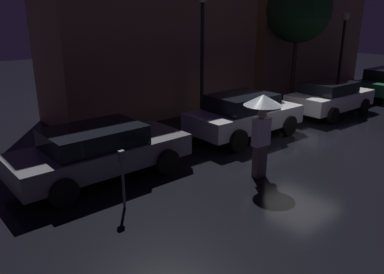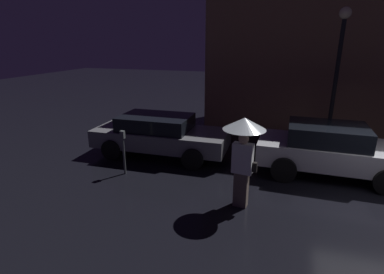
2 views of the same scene
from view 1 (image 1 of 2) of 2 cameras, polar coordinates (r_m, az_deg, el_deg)
name	(u,v)px [view 1 (image 1 of 2)]	position (r m, az deg, el deg)	size (l,w,h in m)	color
ground_plane	(300,140)	(12.87, 16.13, -0.51)	(60.00, 60.00, 0.00)	black
building_facade_left	(155,19)	(16.00, -5.70, 17.41)	(9.12, 3.00, 7.55)	#8C664C
building_facade_right	(297,19)	(22.98, 15.76, 16.95)	(9.04, 3.00, 7.45)	#8C664C
parked_car_grey	(100,150)	(9.65, -13.85, -1.99)	(4.49, 2.00, 1.35)	slate
parked_car_silver	(244,114)	(12.68, 7.92, 3.44)	(4.07, 2.01, 1.47)	#B7B7BF
parked_car_white	(330,97)	(16.49, 20.25, 5.73)	(3.96, 1.96, 1.37)	silver
pedestrian_with_umbrella	(262,116)	(9.31, 10.66, 3.14)	(0.95, 0.95, 2.14)	#66564C
parking_meter	(123,173)	(8.00, -10.53, -5.43)	(0.12, 0.10, 1.31)	#4C5154
street_lamp_near	(202,39)	(14.19, 1.59, 14.65)	(0.38, 0.38, 4.75)	black
street_lamp_far	(343,37)	(22.00, 22.05, 13.94)	(0.41, 0.41, 4.08)	black
street_tree	(299,9)	(18.86, 15.93, 18.20)	(3.04, 3.04, 5.71)	#473323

